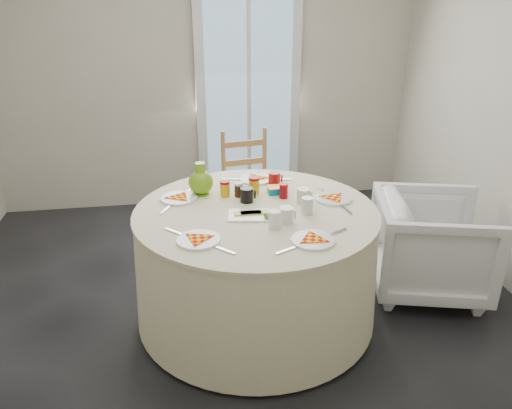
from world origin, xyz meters
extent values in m
plane|color=black|center=(0.00, 0.00, 0.00)|extent=(4.00, 4.00, 0.00)
cube|color=#BCB5A3|center=(0.00, 2.00, 1.30)|extent=(4.00, 0.02, 2.60)
cube|color=silver|center=(0.40, 1.95, 1.05)|extent=(1.00, 0.08, 2.10)
cylinder|color=beige|center=(0.15, -0.05, 0.38)|extent=(1.54, 1.54, 0.78)
imported|color=white|center=(1.42, 0.06, 0.39)|extent=(0.88, 0.91, 0.78)
cube|color=#067691|center=(0.33, 0.20, 0.79)|extent=(0.12, 0.09, 0.05)
camera|label=1|loc=(-0.30, -2.80, 2.00)|focal=35.00mm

